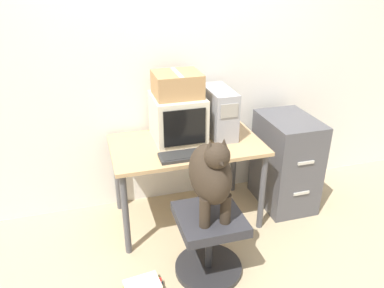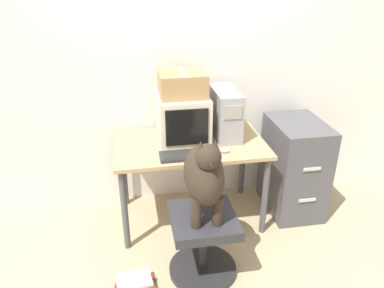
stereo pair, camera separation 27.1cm
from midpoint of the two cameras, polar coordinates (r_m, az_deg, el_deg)
ground_plane at (r=3.11m, az=-1.54°, el=-14.83°), size 12.00×12.00×0.00m
wall_back at (r=3.21m, az=-5.46°, el=12.59°), size 8.00×0.05×2.60m
desk at (r=3.05m, az=-3.40°, el=-1.48°), size 1.21×0.71×0.72m
crt_monitor at (r=3.02m, az=-4.75°, el=3.94°), size 0.40×0.43×0.37m
pc_tower at (r=3.09m, az=1.67°, el=4.85°), size 0.19×0.44×0.39m
keyboard at (r=2.79m, az=-3.32°, el=-1.75°), size 0.44×0.17×0.03m
computer_mouse at (r=2.87m, az=2.11°, el=-0.79°), size 0.07×0.04×0.04m
office_chair at (r=2.70m, az=-0.34°, el=-14.45°), size 0.49×0.49×0.49m
dog at (r=2.39m, az=-0.37°, el=-4.65°), size 0.26×0.45×0.60m
filing_cabinet at (r=3.44m, az=11.90°, el=-2.72°), size 0.42×0.61×0.84m
cardboard_box at (r=2.93m, az=-4.96°, el=9.00°), size 0.36×0.32×0.19m
book_stack_floor at (r=2.74m, az=-10.41°, el=-20.92°), size 0.29×0.20×0.08m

